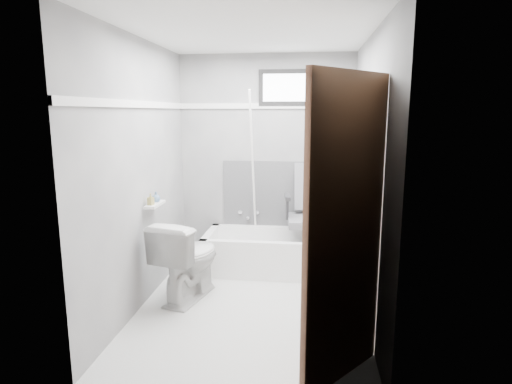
# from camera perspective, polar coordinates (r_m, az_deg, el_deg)

# --- Properties ---
(floor) EXTENTS (2.60, 2.60, 0.00)m
(floor) POSITION_cam_1_polar(r_m,az_deg,el_deg) (4.07, -0.61, -14.92)
(floor) COLOR white
(floor) RESTS_ON ground
(ceiling) EXTENTS (2.60, 2.60, 0.00)m
(ceiling) POSITION_cam_1_polar(r_m,az_deg,el_deg) (3.72, -0.69, 20.62)
(ceiling) COLOR silver
(ceiling) RESTS_ON floor
(wall_back) EXTENTS (2.00, 0.02, 2.40)m
(wall_back) POSITION_cam_1_polar(r_m,az_deg,el_deg) (4.99, 1.31, 4.27)
(wall_back) COLOR slate
(wall_back) RESTS_ON floor
(wall_front) EXTENTS (2.00, 0.02, 2.40)m
(wall_front) POSITION_cam_1_polar(r_m,az_deg,el_deg) (2.45, -4.64, -2.50)
(wall_front) COLOR slate
(wall_front) RESTS_ON floor
(wall_left) EXTENTS (0.02, 2.60, 2.40)m
(wall_left) POSITION_cam_1_polar(r_m,az_deg,el_deg) (3.97, -15.14, 2.23)
(wall_left) COLOR slate
(wall_left) RESTS_ON floor
(wall_right) EXTENTS (0.02, 2.60, 2.40)m
(wall_right) POSITION_cam_1_polar(r_m,az_deg,el_deg) (3.72, 14.83, 1.70)
(wall_right) COLOR slate
(wall_right) RESTS_ON floor
(bathtub) EXTENTS (1.50, 0.70, 0.42)m
(bathtub) POSITION_cam_1_polar(r_m,az_deg,el_deg) (4.84, 2.17, -7.99)
(bathtub) COLOR white
(bathtub) RESTS_ON floor
(office_chair) EXTENTS (0.67, 0.67, 1.07)m
(office_chair) POSITION_cam_1_polar(r_m,az_deg,el_deg) (4.74, 7.46, -2.88)
(office_chair) COLOR slate
(office_chair) RESTS_ON bathtub
(toilet) EXTENTS (0.62, 0.86, 0.77)m
(toilet) POSITION_cam_1_polar(r_m,az_deg,el_deg) (4.14, -9.04, -8.83)
(toilet) COLOR silver
(toilet) RESTS_ON floor
(door) EXTENTS (0.78, 0.78, 2.00)m
(door) POSITION_cam_1_polar(r_m,az_deg,el_deg) (2.52, 18.09, -7.32)
(door) COLOR #542E1F
(door) RESTS_ON floor
(window) EXTENTS (0.66, 0.04, 0.40)m
(window) POSITION_cam_1_polar(r_m,az_deg,el_deg) (4.93, 4.31, 13.70)
(window) COLOR black
(window) RESTS_ON wall_back
(backerboard) EXTENTS (1.50, 0.02, 0.78)m
(backerboard) POSITION_cam_1_polar(r_m,az_deg,el_deg) (5.02, 4.12, -0.33)
(backerboard) COLOR #4C4C4F
(backerboard) RESTS_ON wall_back
(trim_back) EXTENTS (2.00, 0.02, 0.06)m
(trim_back) POSITION_cam_1_polar(r_m,az_deg,el_deg) (4.95, 1.33, 11.40)
(trim_back) COLOR white
(trim_back) RESTS_ON wall_back
(trim_left) EXTENTS (0.02, 2.60, 0.06)m
(trim_left) POSITION_cam_1_polar(r_m,az_deg,el_deg) (3.92, -15.40, 11.22)
(trim_left) COLOR white
(trim_left) RESTS_ON wall_left
(pole) EXTENTS (0.02, 0.62, 1.86)m
(pole) POSITION_cam_1_polar(r_m,az_deg,el_deg) (4.79, -0.37, 2.18)
(pole) COLOR white
(pole) RESTS_ON bathtub
(shelf) EXTENTS (0.10, 0.32, 0.02)m
(shelf) POSITION_cam_1_polar(r_m,az_deg,el_deg) (4.12, -13.31, -1.62)
(shelf) COLOR silver
(shelf) RESTS_ON wall_left
(soap_bottle_a) EXTENTS (0.06, 0.06, 0.11)m
(soap_bottle_a) POSITION_cam_1_polar(r_m,az_deg,el_deg) (4.04, -13.87, -0.94)
(soap_bottle_a) COLOR #998D4C
(soap_bottle_a) RESTS_ON shelf
(soap_bottle_b) EXTENTS (0.11, 0.11, 0.10)m
(soap_bottle_b) POSITION_cam_1_polar(r_m,az_deg,el_deg) (4.17, -13.19, -0.64)
(soap_bottle_b) COLOR slate
(soap_bottle_b) RESTS_ON shelf
(faucet) EXTENTS (0.26, 0.10, 0.16)m
(faucet) POSITION_cam_1_polar(r_m,az_deg,el_deg) (5.10, -0.99, -3.02)
(faucet) COLOR silver
(faucet) RESTS_ON wall_back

